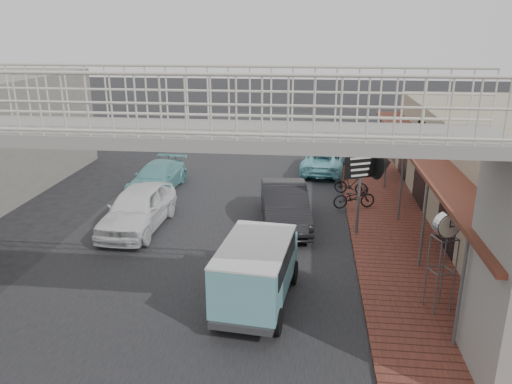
% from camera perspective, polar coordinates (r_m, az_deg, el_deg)
% --- Properties ---
extents(ground, '(120.00, 120.00, 0.00)m').
position_cam_1_polar(ground, '(15.45, -7.41, -9.15)').
color(ground, black).
rests_on(ground, ground).
extents(road_strip, '(10.00, 60.00, 0.01)m').
position_cam_1_polar(road_strip, '(15.44, -7.41, -9.13)').
color(road_strip, black).
rests_on(road_strip, ground).
extents(sidewalk, '(3.00, 40.00, 0.10)m').
position_cam_1_polar(sidewalk, '(18.00, 15.61, -5.41)').
color(sidewalk, brown).
rests_on(sidewalk, ground).
extents(footbridge, '(16.40, 2.40, 6.34)m').
position_cam_1_polar(footbridge, '(10.65, -13.08, -3.70)').
color(footbridge, gray).
rests_on(footbridge, ground).
extents(white_hatchback, '(2.00, 4.64, 1.56)m').
position_cam_1_polar(white_hatchback, '(18.78, -13.35, -1.82)').
color(white_hatchback, white).
rests_on(white_hatchback, ground).
extents(dark_sedan, '(2.25, 4.84, 1.54)m').
position_cam_1_polar(dark_sedan, '(18.69, 3.29, -1.47)').
color(dark_sedan, black).
rests_on(dark_sedan, ground).
extents(angkot_curb, '(2.51, 4.66, 1.24)m').
position_cam_1_polar(angkot_curb, '(25.84, 7.79, 3.65)').
color(angkot_curb, '#7DCED9').
rests_on(angkot_curb, ground).
extents(angkot_far, '(2.12, 4.40, 1.24)m').
position_cam_1_polar(angkot_far, '(23.07, -11.22, 1.67)').
color(angkot_far, '#66AFB2').
rests_on(angkot_far, ground).
extents(angkot_van, '(2.10, 3.93, 1.85)m').
position_cam_1_polar(angkot_van, '(13.18, 0.09, -8.33)').
color(angkot_van, black).
rests_on(angkot_van, ground).
extents(motorcycle_near, '(1.83, 1.03, 0.91)m').
position_cam_1_polar(motorcycle_near, '(20.53, 11.15, -0.59)').
color(motorcycle_near, black).
rests_on(motorcycle_near, sidewalk).
extents(motorcycle_far, '(1.59, 0.95, 0.93)m').
position_cam_1_polar(motorcycle_far, '(22.15, 10.82, 0.86)').
color(motorcycle_far, black).
rests_on(motorcycle_far, sidewalk).
extents(street_clock, '(0.69, 0.66, 2.68)m').
position_cam_1_polar(street_clock, '(13.23, 20.90, -4.05)').
color(street_clock, '#59595B').
rests_on(street_clock, sidewalk).
extents(arrow_sign, '(1.85, 1.26, 3.08)m').
position_cam_1_polar(arrow_sign, '(17.78, 14.04, 3.10)').
color(arrow_sign, '#59595B').
rests_on(arrow_sign, sidewalk).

